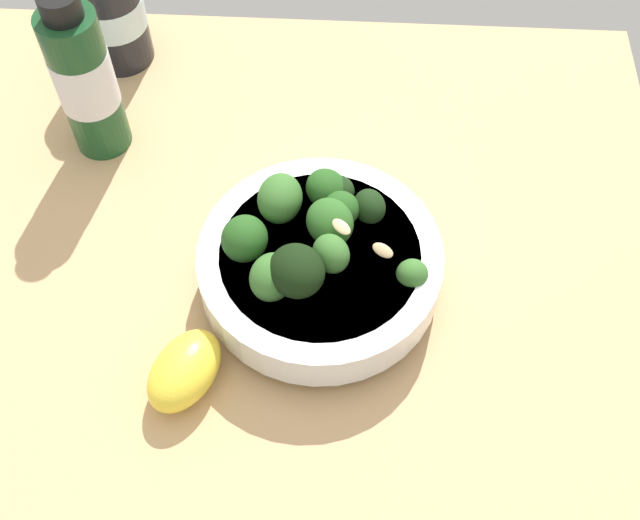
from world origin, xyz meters
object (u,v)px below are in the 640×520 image
Objects in this scene: lemon_wedge at (184,370)px; bottle_short at (109,5)px; bowl_of_broccoli at (317,259)px; bottle_tall at (85,79)px.

bottle_short reaches higher than lemon_wedge.
lemon_wedge is (-9.93, 9.90, -1.64)cm from bowl_of_broccoli.
bowl_of_broccoli is 1.36× the size of bottle_short.
bottle_tall is at bearing 25.33° from lemon_wedge.
bottle_short is at bearing 2.38° from bottle_tall.
bottle_tall is at bearing -177.62° from bottle_short.
bowl_of_broccoli is 35.47cm from bottle_short.
bottle_short is at bearing 39.28° from bowl_of_broccoli.
bottle_short is at bearing 18.50° from lemon_wedge.
bowl_of_broccoli is 2.71× the size of lemon_wedge.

